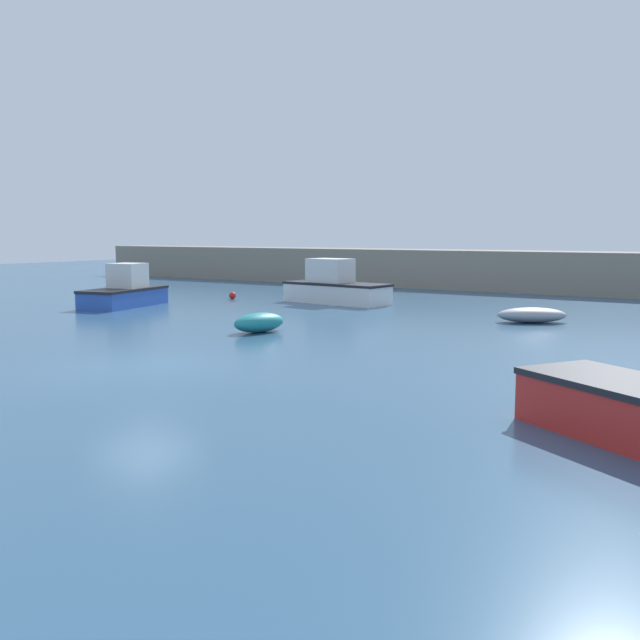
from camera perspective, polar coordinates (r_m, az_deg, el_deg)
The scene contains 7 objects.
ground_plane at distance 19.16m, azimuth -13.80°, elevation -3.87°, with size 120.00×120.00×0.20m, color #2D5170.
harbor_breakwater at distance 44.21m, azimuth 14.97°, elevation 3.82°, with size 65.43×3.44×2.39m, color gray.
fishing_dinghy_green at distance 24.91m, azimuth -4.90°, elevation -0.20°, with size 1.42×2.22×0.68m.
rowboat_white_midwater at distance 28.68m, azimuth 16.58°, elevation 0.38°, with size 2.87×2.38×0.59m.
motorboat_with_cabin at distance 34.87m, azimuth -15.34°, elevation 2.18°, with size 2.96×4.89×2.02m.
motorboat_grey_hull at distance 35.18m, azimuth 1.20°, elevation 2.64°, with size 5.69×2.63×2.19m.
mooring_buoy_red at distance 37.71m, azimuth -7.01°, elevation 1.96°, with size 0.37×0.37×0.37m, color red.
Camera 1 is at (13.81, -12.79, 3.43)m, focal length 40.00 mm.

